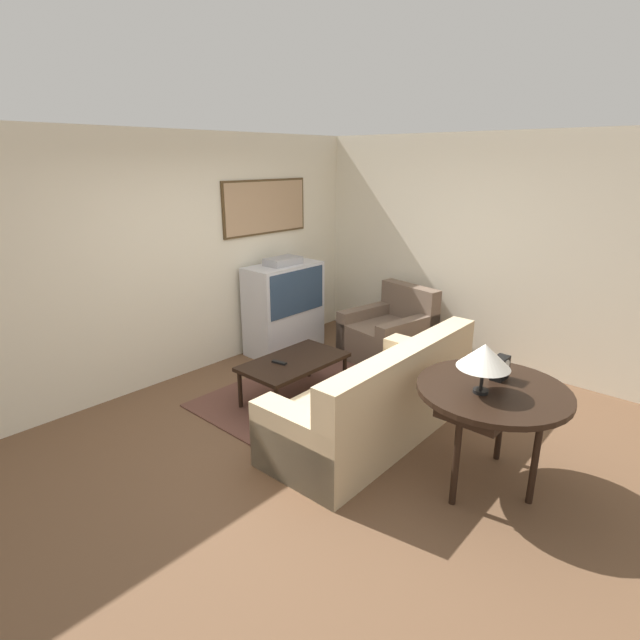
{
  "coord_description": "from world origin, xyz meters",
  "views": [
    {
      "loc": [
        -3.03,
        -2.68,
        2.42
      ],
      "look_at": [
        0.75,
        0.74,
        0.75
      ],
      "focal_mm": 28.0,
      "sensor_mm": 36.0,
      "label": 1
    }
  ],
  "objects_px": {
    "armchair": "(389,335)",
    "table_lamp": "(484,356)",
    "tv": "(284,307)",
    "coffee_table": "(294,364)",
    "console_table": "(493,396)",
    "couch": "(377,404)",
    "mantel_clock": "(500,368)"
  },
  "relations": [
    {
      "from": "armchair",
      "to": "table_lamp",
      "type": "bearing_deg",
      "value": -31.84
    },
    {
      "from": "tv",
      "to": "armchair",
      "type": "relative_size",
      "value": 1.13
    },
    {
      "from": "tv",
      "to": "coffee_table",
      "type": "height_order",
      "value": "tv"
    },
    {
      "from": "table_lamp",
      "to": "coffee_table",
      "type": "bearing_deg",
      "value": 85.72
    },
    {
      "from": "console_table",
      "to": "table_lamp",
      "type": "xyz_separation_m",
      "value": [
        -0.14,
        0.04,
        0.35
      ]
    },
    {
      "from": "tv",
      "to": "couch",
      "type": "distance_m",
      "value": 2.37
    },
    {
      "from": "mantel_clock",
      "to": "couch",
      "type": "bearing_deg",
      "value": 99.82
    },
    {
      "from": "armchair",
      "to": "mantel_clock",
      "type": "relative_size",
      "value": 6.13
    },
    {
      "from": "coffee_table",
      "to": "tv",
      "type": "bearing_deg",
      "value": 49.82
    },
    {
      "from": "couch",
      "to": "mantel_clock",
      "type": "height_order",
      "value": "mantel_clock"
    },
    {
      "from": "couch",
      "to": "armchair",
      "type": "distance_m",
      "value": 1.92
    },
    {
      "from": "armchair",
      "to": "table_lamp",
      "type": "height_order",
      "value": "table_lamp"
    },
    {
      "from": "couch",
      "to": "coffee_table",
      "type": "xyz_separation_m",
      "value": [
        0.01,
        1.06,
        0.08
      ]
    },
    {
      "from": "table_lamp",
      "to": "mantel_clock",
      "type": "bearing_deg",
      "value": -0.17
    },
    {
      "from": "console_table",
      "to": "mantel_clock",
      "type": "xyz_separation_m",
      "value": [
        0.18,
        0.04,
        0.16
      ]
    },
    {
      "from": "armchair",
      "to": "table_lamp",
      "type": "relative_size",
      "value": 2.91
    },
    {
      "from": "coffee_table",
      "to": "armchair",
      "type": "bearing_deg",
      "value": -2.22
    },
    {
      "from": "coffee_table",
      "to": "console_table",
      "type": "relative_size",
      "value": 0.99
    },
    {
      "from": "table_lamp",
      "to": "couch",
      "type": "bearing_deg",
      "value": 81.62
    },
    {
      "from": "armchair",
      "to": "couch",
      "type": "bearing_deg",
      "value": -48.66
    },
    {
      "from": "armchair",
      "to": "coffee_table",
      "type": "xyz_separation_m",
      "value": [
        -1.63,
        0.06,
        0.11
      ]
    },
    {
      "from": "couch",
      "to": "coffee_table",
      "type": "relative_size",
      "value": 1.95
    },
    {
      "from": "couch",
      "to": "mantel_clock",
      "type": "relative_size",
      "value": 12.11
    },
    {
      "from": "table_lamp",
      "to": "console_table",
      "type": "bearing_deg",
      "value": -16.42
    },
    {
      "from": "armchair",
      "to": "mantel_clock",
      "type": "height_order",
      "value": "mantel_clock"
    },
    {
      "from": "console_table",
      "to": "mantel_clock",
      "type": "distance_m",
      "value": 0.24
    },
    {
      "from": "couch",
      "to": "mantel_clock",
      "type": "distance_m",
      "value": 1.17
    },
    {
      "from": "armchair",
      "to": "console_table",
      "type": "distance_m",
      "value": 2.65
    },
    {
      "from": "console_table",
      "to": "table_lamp",
      "type": "relative_size",
      "value": 2.96
    },
    {
      "from": "armchair",
      "to": "console_table",
      "type": "height_order",
      "value": "armchair"
    },
    {
      "from": "tv",
      "to": "armchair",
      "type": "distance_m",
      "value": 1.39
    },
    {
      "from": "couch",
      "to": "console_table",
      "type": "bearing_deg",
      "value": 88.4
    }
  ]
}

